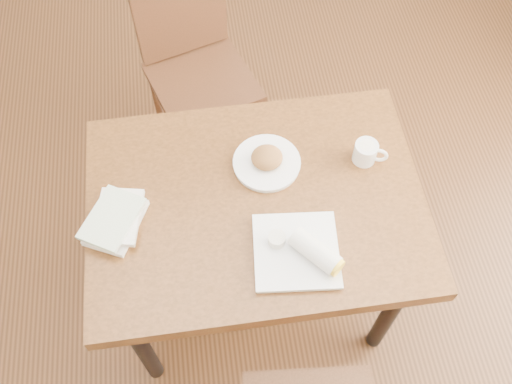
{
  "coord_description": "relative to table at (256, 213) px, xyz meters",
  "views": [
    {
      "loc": [
        -0.13,
        -0.93,
        2.36
      ],
      "look_at": [
        0.0,
        0.0,
        0.8
      ],
      "focal_mm": 40.0,
      "sensor_mm": 36.0,
      "label": 1
    }
  ],
  "objects": [
    {
      "name": "plate_burrito",
      "position": [
        0.11,
        -0.22,
        0.12
      ],
      "size": [
        0.28,
        0.28,
        0.09
      ],
      "color": "white",
      "rests_on": "table"
    },
    {
      "name": "coffee_mug",
      "position": [
        0.39,
        0.11,
        0.13
      ],
      "size": [
        0.11,
        0.08,
        0.08
      ],
      "color": "white",
      "rests_on": "table"
    },
    {
      "name": "chair_far",
      "position": [
        -0.15,
        0.86,
        -0.11
      ],
      "size": [
        0.53,
        0.53,
        0.95
      ],
      "color": "#402112",
      "rests_on": "ground"
    },
    {
      "name": "plate_scone",
      "position": [
        0.06,
        0.13,
        0.11
      ],
      "size": [
        0.23,
        0.23,
        0.07
      ],
      "color": "white",
      "rests_on": "table"
    },
    {
      "name": "ground",
      "position": [
        0.0,
        0.0,
        -0.67
      ],
      "size": [
        4.0,
        5.0,
        0.01
      ],
      "primitive_type": "cube",
      "color": "#472814",
      "rests_on": "ground"
    },
    {
      "name": "table",
      "position": [
        0.0,
        0.0,
        0.0
      ],
      "size": [
        1.11,
        0.81,
        0.75
      ],
      "color": "brown",
      "rests_on": "ground"
    },
    {
      "name": "book_stack",
      "position": [
        -0.45,
        -0.02,
        0.12
      ],
      "size": [
        0.23,
        0.25,
        0.05
      ],
      "color": "white",
      "rests_on": "table"
    }
  ]
}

